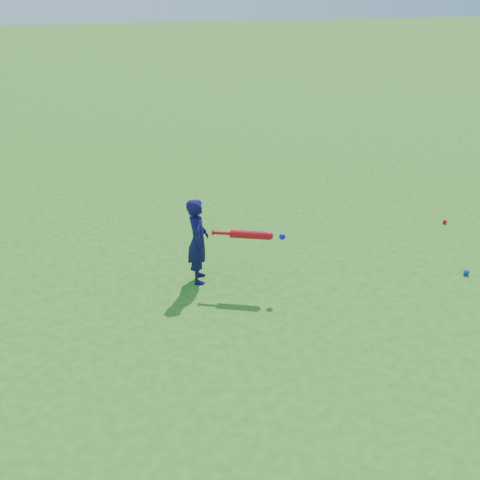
{
  "coord_description": "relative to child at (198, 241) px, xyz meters",
  "views": [
    {
      "loc": [
        -1.65,
        -5.91,
        3.33
      ],
      "look_at": [
        -0.29,
        -0.52,
        0.57
      ],
      "focal_mm": 40.0,
      "sensor_mm": 36.0,
      "label": 1
    }
  ],
  "objects": [
    {
      "name": "ground",
      "position": [
        0.75,
        0.33,
        -0.53
      ],
      "size": [
        80.0,
        80.0,
        0.0
      ],
      "primitive_type": "plane",
      "color": "#266818",
      "rests_on": "ground"
    },
    {
      "name": "child",
      "position": [
        0.0,
        0.0,
        0.0
      ],
      "size": [
        0.31,
        0.42,
        1.05
      ],
      "primitive_type": "imported",
      "rotation": [
        0.0,
        0.0,
        1.41
      ],
      "color": "#0F0E42",
      "rests_on": "ground"
    },
    {
      "name": "ground_ball_blue",
      "position": [
        3.23,
        -0.69,
        -0.49
      ],
      "size": [
        0.07,
        0.07,
        0.07
      ],
      "primitive_type": "sphere",
      "color": "#0C37D2",
      "rests_on": "ground"
    },
    {
      "name": "bat_swing",
      "position": [
        0.59,
        -0.29,
        0.15
      ],
      "size": [
        0.8,
        0.37,
        0.1
      ],
      "rotation": [
        0.0,
        0.0,
        -0.38
      ],
      "color": "red",
      "rests_on": "ground"
    },
    {
      "name": "ground_ball_red",
      "position": [
        3.85,
        0.72,
        -0.49
      ],
      "size": [
        0.06,
        0.06,
        0.06
      ],
      "primitive_type": "sphere",
      "color": "red",
      "rests_on": "ground"
    }
  ]
}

